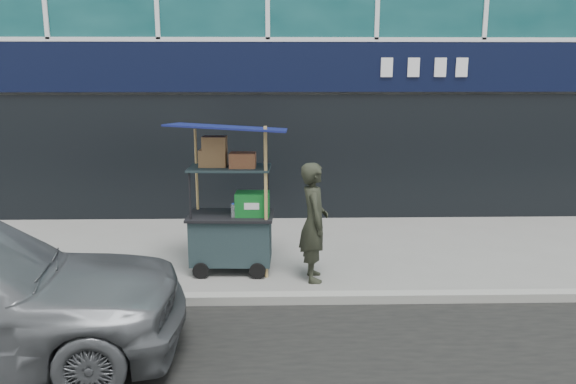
{
  "coord_description": "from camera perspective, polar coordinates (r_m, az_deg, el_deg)",
  "views": [
    {
      "loc": [
        0.11,
        -6.78,
        2.88
      ],
      "look_at": [
        0.31,
        1.2,
        1.12
      ],
      "focal_mm": 35.0,
      "sensor_mm": 36.0,
      "label": 1
    }
  ],
  "objects": [
    {
      "name": "curb",
      "position": [
        7.16,
        -2.22,
        -10.77
      ],
      "size": [
        80.0,
        0.18,
        0.12
      ],
      "primitive_type": "cube",
      "color": "gray",
      "rests_on": "ground"
    },
    {
      "name": "vendor_cart",
      "position": [
        8.08,
        -5.71,
        -2.81
      ],
      "size": [
        1.65,
        1.2,
        2.18
      ],
      "rotation": [
        0.0,
        0.0,
        -0.04
      ],
      "color": "#19262A",
      "rests_on": "ground"
    },
    {
      "name": "vendor_man",
      "position": [
        7.7,
        2.64,
        -3.06
      ],
      "size": [
        0.43,
        0.62,
        1.65
      ],
      "primitive_type": "imported",
      "rotation": [
        0.0,
        0.0,
        1.63
      ],
      "color": "#26291E",
      "rests_on": "ground"
    },
    {
      "name": "ground",
      "position": [
        7.36,
        -2.19,
        -10.59
      ],
      "size": [
        80.0,
        80.0,
        0.0
      ],
      "primitive_type": "plane",
      "color": "slate",
      "rests_on": "ground"
    }
  ]
}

